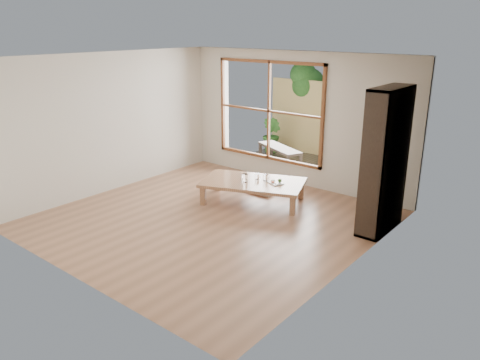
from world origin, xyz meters
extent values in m
plane|color=#A37251|center=(0.00, 0.00, 0.00)|extent=(5.00, 5.00, 0.00)
cube|color=#AA7752|center=(0.04, 1.06, 0.36)|extent=(2.04, 1.60, 0.06)
cube|color=#AA7752|center=(-0.55, 0.38, 0.17)|extent=(0.12, 0.12, 0.34)
cube|color=#AA7752|center=(-0.86, 1.15, 0.17)|extent=(0.12, 0.12, 0.34)
cube|color=#AA7752|center=(0.94, 0.98, 0.17)|extent=(0.12, 0.12, 0.34)
cube|color=#AA7752|center=(0.64, 1.75, 0.17)|extent=(0.12, 0.12, 0.34)
cube|color=beige|center=(-0.12, 1.64, 0.04)|extent=(0.53, 0.53, 0.07)
cube|color=#2F241A|center=(2.30, 1.36, 1.11)|extent=(0.35, 1.00, 2.22)
cylinder|color=silver|center=(-0.04, 0.94, 0.47)|extent=(0.08, 0.08, 0.15)
cylinder|color=silver|center=(0.19, 1.23, 0.45)|extent=(0.08, 0.08, 0.11)
cylinder|color=silver|center=(0.03, 1.20, 0.44)|extent=(0.08, 0.08, 0.10)
cylinder|color=silver|center=(-0.18, 1.06, 0.44)|extent=(0.07, 0.07, 0.09)
cube|color=white|center=(0.42, 1.21, 0.40)|extent=(0.33, 0.29, 0.02)
sphere|color=#446C2B|center=(0.49, 1.25, 0.44)|extent=(0.07, 0.07, 0.07)
cube|color=#E15D35|center=(0.39, 1.18, 0.42)|extent=(0.06, 0.06, 0.02)
cube|color=beige|center=(0.35, 1.24, 0.42)|extent=(0.07, 0.07, 0.02)
cylinder|color=silver|center=(0.45, 1.16, 0.42)|extent=(0.15, 0.07, 0.01)
cube|color=#373128|center=(-0.60, 3.56, 0.00)|extent=(2.80, 2.00, 0.05)
cube|color=#2F241A|center=(-0.87, 3.24, 0.42)|extent=(1.36, 0.90, 0.06)
cube|color=#2F241A|center=(-1.50, 3.36, 0.21)|extent=(0.08, 0.08, 0.36)
cube|color=#2F241A|center=(-1.37, 3.63, 0.21)|extent=(0.08, 0.08, 0.36)
cube|color=#2F241A|center=(-0.37, 2.84, 0.21)|extent=(0.08, 0.08, 0.36)
cube|color=#2F241A|center=(-0.25, 3.12, 0.21)|extent=(0.08, 0.08, 0.36)
cube|color=tan|center=(-0.60, 4.56, 0.90)|extent=(2.80, 0.06, 1.80)
imported|color=#336525|center=(0.09, 4.12, 0.44)|extent=(0.77, 0.68, 0.82)
imported|color=#336525|center=(-1.63, 4.01, 0.49)|extent=(0.61, 0.55, 0.92)
cylinder|color=#4C3D2D|center=(-1.30, 4.86, 0.80)|extent=(0.14, 0.14, 1.60)
sphere|color=#336525|center=(-1.18, 4.86, 1.65)|extent=(0.84, 0.84, 0.84)
sphere|color=#336525|center=(-1.45, 4.94, 1.45)|extent=(0.70, 0.70, 0.70)
sphere|color=#336525|center=(-1.27, 4.76, 1.90)|extent=(0.64, 0.64, 0.64)
camera|label=1|loc=(4.86, -5.26, 3.05)|focal=35.00mm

